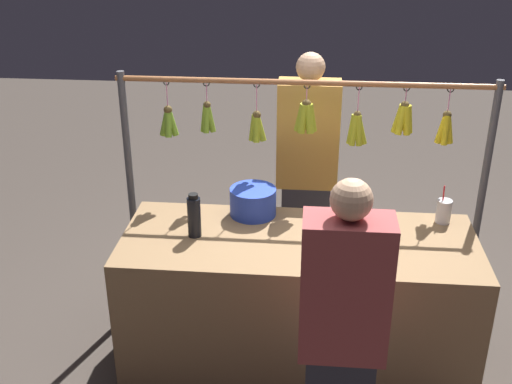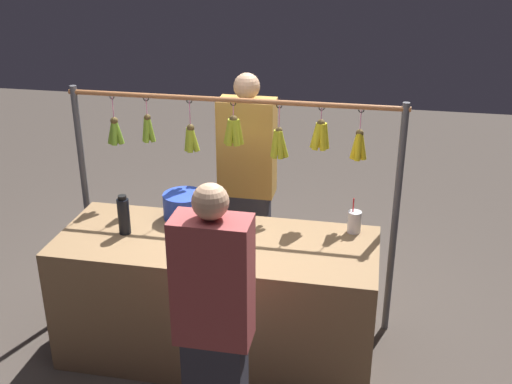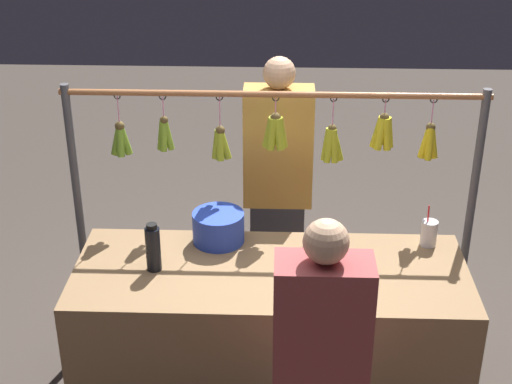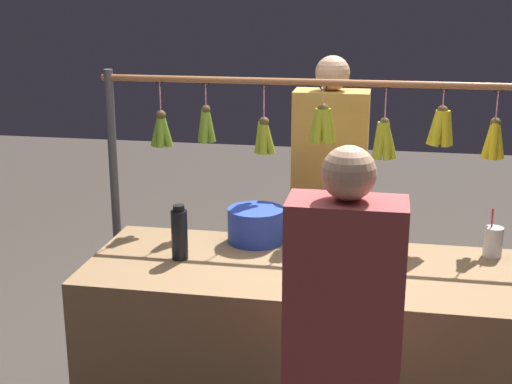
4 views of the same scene
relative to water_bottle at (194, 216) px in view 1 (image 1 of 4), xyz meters
The scene contains 8 objects.
ground_plane 1.08m from the water_bottle, behind, with size 12.00×12.00×0.00m, color #453C36.
market_counter 0.77m from the water_bottle, behind, with size 1.92×0.75×0.81m, color olive.
display_rack 0.80m from the water_bottle, 141.24° to the right, with size 2.16×0.13×1.58m.
water_bottle is the anchor object (origin of this frame).
blue_bucket 0.41m from the water_bottle, 135.62° to the right, with size 0.27×0.27×0.16m, color blue.
drink_cup 1.39m from the water_bottle, 168.25° to the right, with size 0.08×0.08×0.22m.
vendor_person 1.01m from the water_bottle, 125.85° to the right, with size 0.39×0.21×1.63m.
customer_person 1.12m from the water_bottle, 133.79° to the left, with size 0.36×0.20×1.52m.
Camera 1 is at (-0.04, 3.00, 2.47)m, focal length 44.62 mm.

